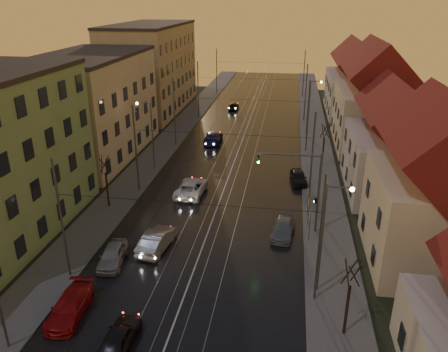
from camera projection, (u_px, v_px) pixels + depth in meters
The scene contains 39 objects.
road at pixel (240, 146), 58.38m from camera, with size 16.00×120.00×0.04m, color black.
sidewalk_left at pixel (168, 142), 59.76m from camera, with size 4.00×120.00×0.15m, color #4C4C4C.
sidewalk_right at pixel (316, 149), 56.96m from camera, with size 4.00×120.00×0.15m, color #4C4C4C.
tram_rail_0 at pixel (224, 145), 58.67m from camera, with size 0.06×120.00×0.03m, color gray.
tram_rail_1 at pixel (235, 145), 58.47m from camera, with size 0.06×120.00×0.03m, color gray.
tram_rail_2 at pixel (246, 146), 58.26m from camera, with size 0.06×120.00×0.03m, color gray.
tram_rail_3 at pixel (257, 146), 58.06m from camera, with size 0.06×120.00×0.03m, color gray.
apartment_left_2 at pixel (92, 108), 53.06m from camera, with size 10.00×20.00×12.00m, color tan.
apartment_left_3 at pixel (152, 69), 74.59m from camera, with size 10.00×24.00×14.00m, color #8D7F5B.
house_right_1 at pixel (437, 195), 31.09m from camera, with size 8.67×10.20×10.80m.
house_right_2 at pixel (397, 148), 43.27m from camera, with size 9.18×12.24×9.20m.
house_right_3 at pixel (374, 102), 56.52m from camera, with size 9.18×14.28×11.50m.
house_right_4 at pixel (356, 83), 73.25m from camera, with size 9.18×16.32×10.00m.
catenary_pole_l_1 at pixel (62, 221), 29.56m from camera, with size 0.16×0.16×9.00m, color #595B60.
catenary_pole_r_1 at pixel (320, 241), 27.16m from camera, with size 0.16×0.16×9.00m, color #595B60.
catenary_pole_l_2 at pixel (136, 149), 43.26m from camera, with size 0.16×0.16×9.00m, color #595B60.
catenary_pole_r_2 at pixel (312, 159), 40.85m from camera, with size 0.16×0.16×9.00m, color #595B60.
catenary_pole_l_3 at pixel (174, 112), 56.95m from camera, with size 0.16×0.16×9.00m, color #595B60.
catenary_pole_r_3 at pixel (308, 118), 54.55m from camera, with size 0.16×0.16×9.00m, color #595B60.
catenary_pole_l_4 at pixel (198, 90), 70.65m from camera, with size 0.16×0.16×9.00m, color #595B60.
catenary_pole_r_4 at pixel (306, 93), 68.24m from camera, with size 0.16×0.16×9.00m, color #595B60.
catenary_pole_l_5 at pixel (217, 72), 87.08m from camera, with size 0.16×0.16×9.00m, color #595B60.
catenary_pole_r_5 at pixel (304, 74), 84.67m from camera, with size 0.16×0.16×9.00m, color #595B60.
street_lamp_1 at pixel (328, 228), 27.85m from camera, with size 1.75×0.32×8.00m.
street_lamp_2 at pixel (149, 129), 48.66m from camera, with size 1.75×0.32×8.00m.
street_lamp_3 at pixel (311, 102), 60.72m from camera, with size 1.75×0.32×8.00m.
traffic_light_mast at pixel (307, 182), 35.42m from camera, with size 5.30×0.32×7.20m.
bare_tree_0 at pixel (107, 183), 40.60m from camera, with size 1.09×1.09×5.11m.
bare_tree_1 at pixel (348, 301), 24.97m from camera, with size 1.09×1.09×5.11m.
bare_tree_2 at pixel (324, 146), 50.50m from camera, with size 1.09×1.09×5.11m.
driving_car_0 at pixel (119, 337), 24.79m from camera, with size 1.60×3.97×1.35m, color black.
driving_car_1 at pixel (157, 240), 34.39m from camera, with size 1.66×4.75×1.57m, color #9E9EA3.
driving_car_2 at pixel (191, 188), 43.89m from camera, with size 2.50×5.42×1.51m, color white.
driving_car_3 at pixel (213, 137), 59.33m from camera, with size 2.16×5.31×1.54m, color #171846.
driving_car_4 at pixel (234, 106), 76.67m from camera, with size 1.51×3.74×1.28m, color black.
parked_left_2 at pixel (69, 307), 27.24m from camera, with size 1.87×4.60×1.34m, color #A21015.
parked_left_3 at pixel (113, 255), 32.58m from camera, with size 1.64×4.07×1.39m, color #98989D.
parked_right_1 at pixel (283, 229), 36.47m from camera, with size 1.71×4.20×1.22m, color gray.
parked_right_2 at pixel (298, 177), 46.60m from camera, with size 1.59×3.95×1.35m, color black.
Camera 1 is at (6.26, -15.17, 18.65)m, focal length 35.00 mm.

